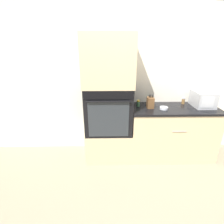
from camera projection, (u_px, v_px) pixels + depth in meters
ground_plane at (132, 165)px, 2.92m from camera, size 12.00×12.00×0.00m
wall_back at (130, 83)px, 3.06m from camera, size 8.00×0.05×2.50m
oven_cabinet_base at (109, 143)px, 3.10m from camera, size 0.77×0.60×0.51m
wall_oven at (108, 109)px, 2.87m from camera, size 0.74×0.64×0.76m
oven_cabinet_upper at (108, 61)px, 2.59m from camera, size 0.77×0.60×0.77m
counter_unit at (171, 132)px, 3.05m from camera, size 1.44×0.63×0.91m
microwave at (203, 99)px, 2.90m from camera, size 0.31×0.38×0.25m
knife_block at (150, 103)px, 2.85m from camera, size 0.10×0.13×0.22m
bowl at (164, 108)px, 2.80m from camera, size 0.13×0.13×0.04m
condiment_jar_near at (183, 101)px, 3.04m from camera, size 0.05×0.05×0.12m
condiment_jar_mid at (138, 103)px, 2.91m from camera, size 0.05×0.05×0.11m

